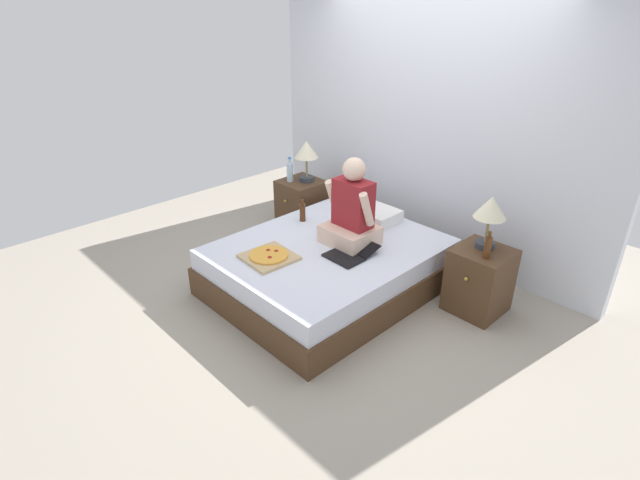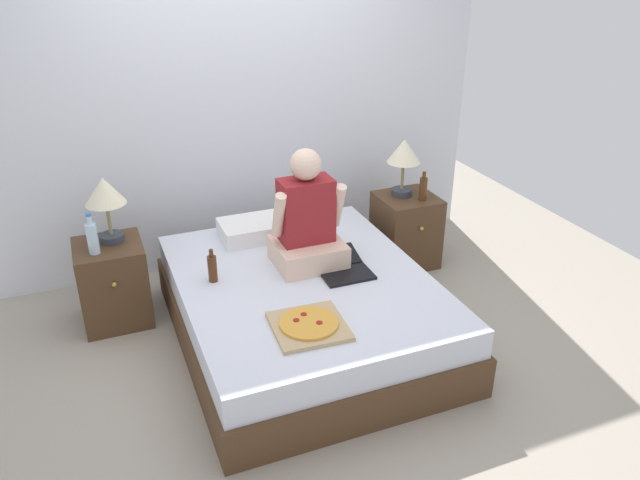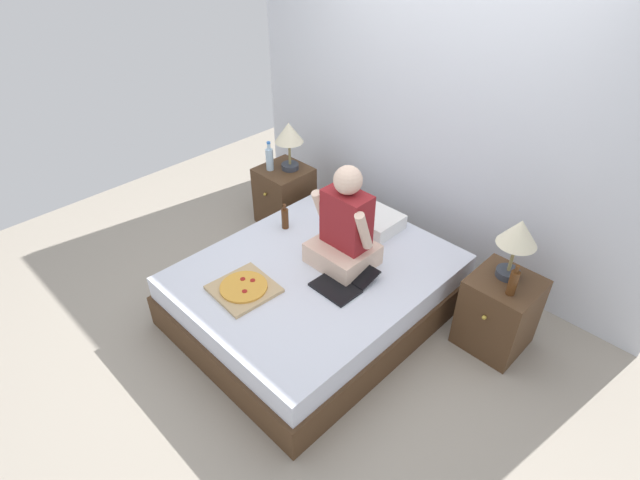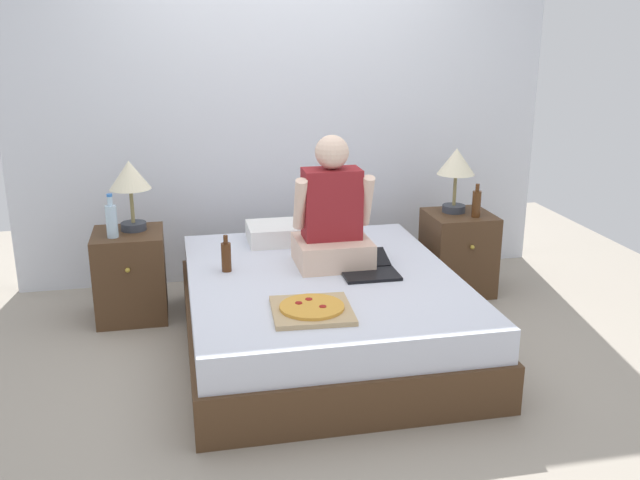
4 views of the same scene
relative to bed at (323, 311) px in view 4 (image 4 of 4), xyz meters
The scene contains 14 objects.
ground_plane 0.22m from the bed, ahead, with size 5.89×5.89×0.00m, color #9E9384.
wall_back 1.69m from the bed, 90.00° to the left, with size 3.89×0.12×2.50m, color silver.
bed is the anchor object (origin of this frame).
nightstand_left 1.32m from the bed, 148.74° to the left, with size 0.44×0.47×0.57m.
lamp_on_left_nightstand 1.47m from the bed, 145.96° to the left, with size 0.26×0.26×0.45m.
water_bottle 1.42m from the bed, 153.80° to the left, with size 0.07×0.07×0.28m.
nightstand_right 1.32m from the bed, 31.26° to the left, with size 0.44×0.47×0.57m.
lamp_on_right_nightstand 1.48m from the bed, 33.80° to the left, with size 0.26×0.26×0.45m.
beer_bottle 1.40m from the bed, 26.00° to the left, with size 0.06×0.06×0.23m.
pillow 0.76m from the bed, 97.85° to the left, with size 0.52×0.34×0.12m, color white.
person_seated 0.56m from the bed, 62.75° to the left, with size 0.47×0.40×0.78m.
laptop 0.36m from the bed, ahead, with size 0.32×0.42×0.07m.
pizza_box 0.61m from the bed, 107.66° to the right, with size 0.42×0.42×0.05m.
beer_bottle_on_bed 0.65m from the bed, 161.66° to the left, with size 0.06×0.06×0.22m.
Camera 4 is at (-0.81, -3.80, 1.86)m, focal length 40.00 mm.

